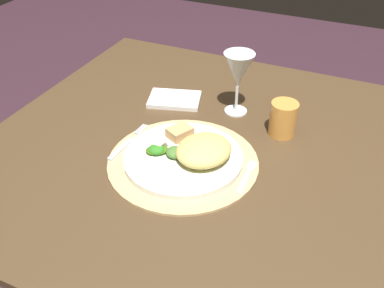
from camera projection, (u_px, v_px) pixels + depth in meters
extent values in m
cube|color=#47341F|center=(226.00, 155.00, 1.04)|extent=(1.16, 1.00, 0.02)
cylinder|color=#45351F|center=(139.00, 136.00, 1.73)|extent=(0.07, 0.07, 0.70)
cylinder|color=tan|center=(183.00, 162.00, 1.00)|extent=(0.35, 0.35, 0.01)
cylinder|color=silver|center=(183.00, 158.00, 0.99)|extent=(0.27, 0.27, 0.02)
ellipsoid|color=#DCC065|center=(204.00, 150.00, 0.97)|extent=(0.15, 0.16, 0.05)
ellipsoid|color=#2F7620|center=(156.00, 150.00, 0.99)|extent=(0.05, 0.05, 0.02)
ellipsoid|color=#47702D|center=(175.00, 152.00, 0.98)|extent=(0.06, 0.06, 0.02)
ellipsoid|color=#416816|center=(157.00, 150.00, 0.99)|extent=(0.06, 0.06, 0.01)
cube|color=beige|center=(159.00, 143.00, 0.99)|extent=(0.02, 0.02, 0.00)
cube|color=beige|center=(162.00, 141.00, 1.00)|extent=(0.03, 0.03, 0.01)
cube|color=tan|center=(180.00, 132.00, 1.04)|extent=(0.06, 0.07, 0.02)
cube|color=silver|center=(121.00, 149.00, 1.03)|extent=(0.02, 0.09, 0.00)
cube|color=silver|center=(139.00, 129.00, 1.10)|extent=(0.00, 0.05, 0.00)
cube|color=silver|center=(140.00, 129.00, 1.10)|extent=(0.00, 0.05, 0.00)
cube|color=silver|center=(142.00, 130.00, 1.09)|extent=(0.00, 0.05, 0.00)
cube|color=silver|center=(143.00, 130.00, 1.09)|extent=(0.00, 0.05, 0.00)
cube|color=silver|center=(244.00, 181.00, 0.93)|extent=(0.01, 0.09, 0.00)
ellipsoid|color=silver|center=(252.00, 166.00, 0.98)|extent=(0.02, 0.04, 0.01)
cube|color=white|center=(175.00, 99.00, 1.22)|extent=(0.16, 0.13, 0.01)
cylinder|color=silver|center=(236.00, 111.00, 1.18)|extent=(0.06, 0.06, 0.00)
cylinder|color=silver|center=(237.00, 98.00, 1.16)|extent=(0.01, 0.01, 0.08)
cone|color=silver|center=(238.00, 70.00, 1.11)|extent=(0.08, 0.08, 0.09)
cylinder|color=gold|center=(283.00, 119.00, 1.07)|extent=(0.07, 0.07, 0.09)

